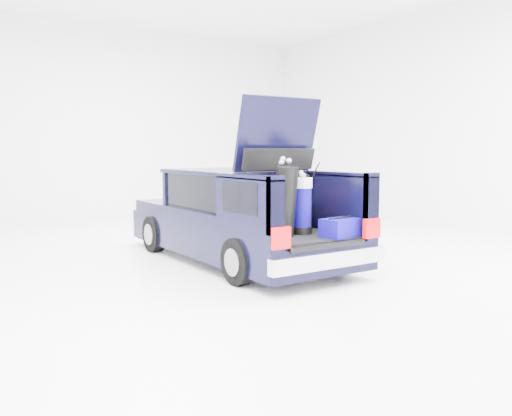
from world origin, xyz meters
TOP-DOWN VIEW (x-y plane):
  - ground at (0.00, 0.00)m, footprint 14.00×14.00m
  - car at (-0.00, 0.11)m, footprint 1.87×4.65m
  - red_suitcase at (0.29, -1.13)m, footprint 0.41×0.34m
  - black_golf_bag at (-0.22, -1.53)m, footprint 0.30×0.40m
  - blue_golf_bag at (0.16, -1.42)m, footprint 0.27×0.27m
  - blue_duffel at (0.42, -1.90)m, footprint 0.55×0.41m

SIDE VIEW (x-z plane):
  - ground at x=0.00m, z-range 0.00..0.00m
  - car at x=0.00m, z-range -0.56..1.91m
  - blue_duffel at x=0.42m, z-range 0.59..0.86m
  - red_suitcase at x=0.29m, z-range 0.58..1.16m
  - blue_golf_bag at x=0.16m, z-range 0.56..1.43m
  - black_golf_bag at x=-0.22m, z-range 0.55..1.60m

